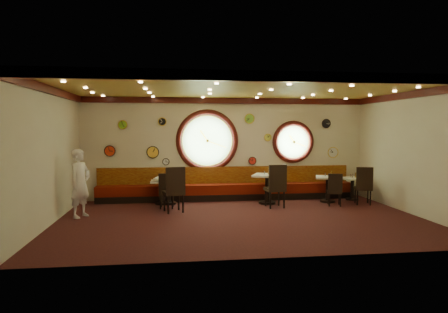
{
  "coord_description": "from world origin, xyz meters",
  "views": [
    {
      "loc": [
        -1.68,
        -9.58,
        2.23
      ],
      "look_at": [
        -0.35,
        0.8,
        1.5
      ],
      "focal_mm": 32.0,
      "sensor_mm": 36.0,
      "label": 1
    }
  ],
  "objects_px": {
    "condiment_e_pepper": "(352,176)",
    "table_b": "(168,187)",
    "condiment_a_bottle": "(165,178)",
    "condiment_e_salt": "(351,176)",
    "chair_c": "(276,183)",
    "chair_d": "(335,187)",
    "condiment_a_pepper": "(164,179)",
    "condiment_b_bottle": "(171,174)",
    "waiter": "(80,183)",
    "table_e": "(352,186)",
    "condiment_b_salt": "(165,176)",
    "chair_e": "(364,183)",
    "table_a": "(162,189)",
    "chair_b": "(175,186)",
    "condiment_a_salt": "(158,179)",
    "condiment_e_bottle": "(356,175)",
    "condiment_b_pepper": "(170,176)",
    "condiment_d_pepper": "(329,175)",
    "condiment_c_pepper": "(269,173)",
    "condiment_c_bottle": "(269,171)",
    "chair_a": "(166,188)",
    "condiment_d_bottle": "(331,173)",
    "condiment_c_salt": "(264,173)",
    "condiment_d_salt": "(325,175)",
    "table_d": "(328,186)",
    "table_c": "(267,185)"
  },
  "relations": [
    {
      "from": "condiment_e_pepper",
      "to": "table_b",
      "type": "bearing_deg",
      "value": 179.36
    },
    {
      "from": "condiment_a_bottle",
      "to": "condiment_e_salt",
      "type": "distance_m",
      "value": 5.81
    },
    {
      "from": "chair_c",
      "to": "condiment_e_pepper",
      "type": "relative_size",
      "value": 6.68
    },
    {
      "from": "condiment_e_pepper",
      "to": "chair_d",
      "type": "bearing_deg",
      "value": -137.03
    },
    {
      "from": "condiment_a_pepper",
      "to": "condiment_b_bottle",
      "type": "bearing_deg",
      "value": 23.59
    },
    {
      "from": "waiter",
      "to": "table_e",
      "type": "bearing_deg",
      "value": -51.71
    },
    {
      "from": "table_b",
      "to": "condiment_b_salt",
      "type": "xyz_separation_m",
      "value": [
        -0.09,
        0.01,
        0.34
      ]
    },
    {
      "from": "chair_e",
      "to": "waiter",
      "type": "distance_m",
      "value": 7.89
    },
    {
      "from": "table_a",
      "to": "chair_b",
      "type": "bearing_deg",
      "value": -73.63
    },
    {
      "from": "condiment_a_salt",
      "to": "table_b",
      "type": "bearing_deg",
      "value": -10.49
    },
    {
      "from": "condiment_a_pepper",
      "to": "condiment_e_bottle",
      "type": "height_order",
      "value": "condiment_e_bottle"
    },
    {
      "from": "table_b",
      "to": "condiment_b_pepper",
      "type": "distance_m",
      "value": 0.35
    },
    {
      "from": "condiment_d_pepper",
      "to": "condiment_c_pepper",
      "type": "bearing_deg",
      "value": -177.82
    },
    {
      "from": "condiment_c_bottle",
      "to": "table_a",
      "type": "bearing_deg",
      "value": 174.92
    },
    {
      "from": "condiment_b_bottle",
      "to": "condiment_c_bottle",
      "type": "xyz_separation_m",
      "value": [
        2.89,
        -0.38,
        0.09
      ]
    },
    {
      "from": "chair_a",
      "to": "condiment_a_pepper",
      "type": "xyz_separation_m",
      "value": [
        -0.09,
        0.69,
        0.18
      ]
    },
    {
      "from": "condiment_d_pepper",
      "to": "condiment_e_bottle",
      "type": "distance_m",
      "value": 1.08
    },
    {
      "from": "condiment_d_pepper",
      "to": "condiment_d_bottle",
      "type": "height_order",
      "value": "condiment_d_bottle"
    },
    {
      "from": "chair_e",
      "to": "condiment_b_pepper",
      "type": "xyz_separation_m",
      "value": [
        -5.65,
        0.83,
        0.21
      ]
    },
    {
      "from": "condiment_c_salt",
      "to": "condiment_d_salt",
      "type": "height_order",
      "value": "condiment_c_salt"
    },
    {
      "from": "chair_e",
      "to": "condiment_d_salt",
      "type": "relative_size",
      "value": 7.1
    },
    {
      "from": "condiment_d_salt",
      "to": "condiment_b_pepper",
      "type": "bearing_deg",
      "value": 177.6
    },
    {
      "from": "table_d",
      "to": "condiment_d_bottle",
      "type": "height_order",
      "value": "condiment_d_bottle"
    },
    {
      "from": "condiment_c_pepper",
      "to": "condiment_e_bottle",
      "type": "distance_m",
      "value": 2.92
    },
    {
      "from": "table_e",
      "to": "condiment_b_salt",
      "type": "height_order",
      "value": "condiment_b_salt"
    },
    {
      "from": "condiment_c_bottle",
      "to": "chair_b",
      "type": "bearing_deg",
      "value": -160.73
    },
    {
      "from": "condiment_d_salt",
      "to": "condiment_d_bottle",
      "type": "distance_m",
      "value": 0.19
    },
    {
      "from": "condiment_a_salt",
      "to": "condiment_b_pepper",
      "type": "relative_size",
      "value": 0.98
    },
    {
      "from": "chair_c",
      "to": "condiment_d_bottle",
      "type": "bearing_deg",
      "value": 15.99
    },
    {
      "from": "table_a",
      "to": "condiment_e_salt",
      "type": "relative_size",
      "value": 7.32
    },
    {
      "from": "chair_e",
      "to": "condiment_b_salt",
      "type": "bearing_deg",
      "value": -172.75
    },
    {
      "from": "chair_d",
      "to": "condiment_b_salt",
      "type": "height_order",
      "value": "chair_d"
    },
    {
      "from": "waiter",
      "to": "condiment_d_pepper",
      "type": "bearing_deg",
      "value": -53.01
    },
    {
      "from": "condiment_b_bottle",
      "to": "waiter",
      "type": "relative_size",
      "value": 0.09
    },
    {
      "from": "condiment_a_pepper",
      "to": "condiment_c_bottle",
      "type": "xyz_separation_m",
      "value": [
        3.1,
        -0.29,
        0.21
      ]
    },
    {
      "from": "condiment_c_bottle",
      "to": "condiment_d_bottle",
      "type": "relative_size",
      "value": 1.12
    },
    {
      "from": "condiment_a_pepper",
      "to": "condiment_b_pepper",
      "type": "xyz_separation_m",
      "value": [
        0.17,
        -0.02,
        0.1
      ]
    },
    {
      "from": "condiment_c_pepper",
      "to": "chair_e",
      "type": "bearing_deg",
      "value": -8.74
    },
    {
      "from": "table_d",
      "to": "condiment_a_pepper",
      "type": "xyz_separation_m",
      "value": [
        -4.94,
        0.31,
        0.26
      ]
    },
    {
      "from": "condiment_b_pepper",
      "to": "condiment_d_pepper",
      "type": "distance_m",
      "value": 4.8
    },
    {
      "from": "condiment_d_pepper",
      "to": "waiter",
      "type": "xyz_separation_m",
      "value": [
        -7.0,
        -1.13,
        0.02
      ]
    },
    {
      "from": "chair_e",
      "to": "condiment_b_pepper",
      "type": "height_order",
      "value": "chair_e"
    },
    {
      "from": "condiment_d_pepper",
      "to": "table_c",
      "type": "bearing_deg",
      "value": 179.29
    },
    {
      "from": "chair_b",
      "to": "condiment_b_pepper",
      "type": "xyz_separation_m",
      "value": [
        -0.14,
        1.24,
        0.15
      ]
    },
    {
      "from": "table_d",
      "to": "table_e",
      "type": "relative_size",
      "value": 1.23
    },
    {
      "from": "table_a",
      "to": "condiment_e_bottle",
      "type": "bearing_deg",
      "value": 0.07
    },
    {
      "from": "table_c",
      "to": "chair_e",
      "type": "relative_size",
      "value": 1.52
    },
    {
      "from": "table_a",
      "to": "chair_d",
      "type": "xyz_separation_m",
      "value": [
        4.95,
        -0.93,
        0.1
      ]
    },
    {
      "from": "condiment_c_salt",
      "to": "condiment_b_salt",
      "type": "bearing_deg",
      "value": 173.74
    },
    {
      "from": "condiment_b_salt",
      "to": "waiter",
      "type": "bearing_deg",
      "value": -144.54
    }
  ]
}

